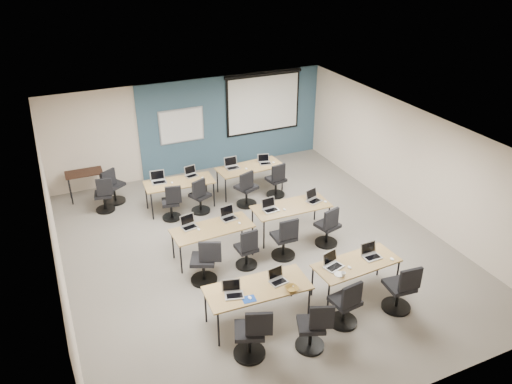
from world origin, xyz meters
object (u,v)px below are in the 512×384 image
task_chair_1 (313,330)px  task_chair_7 (328,229)px  task_chair_2 (346,306)px  laptop_7 (313,198)px  task_chair_8 (172,205)px  laptop_9 (191,173)px  task_chair_6 (285,241)px  laptop_11 (265,161)px  task_chair_0 (252,337)px  laptop_5 (228,215)px  task_chair_3 (401,291)px  training_table_front_right (356,265)px  training_table_back_left (179,183)px  task_chair_5 (247,252)px  laptop_0 (233,291)px  laptop_6 (270,207)px  training_table_back_right (250,168)px  laptop_1 (277,278)px  utility_table (84,175)px  projector_screen (263,100)px  spare_chair_a (113,189)px  task_chair_10 (246,191)px  laptop_3 (371,253)px  spare_chair_b (104,197)px  task_chair_9 (200,199)px  whiteboard (182,126)px  training_table_front_left (258,289)px  task_chair_4 (205,265)px  laptop_10 (232,165)px  laptop_8 (158,179)px  task_chair_11 (276,183)px  training_table_mid_left (212,230)px  laptop_4 (189,224)px  laptop_2 (332,263)px  training_table_mid_right (291,208)px

task_chair_1 → task_chair_7: size_ratio=0.99×
task_chair_2 → laptop_7: bearing=63.3°
task_chair_8 → laptop_9: size_ratio=3.06×
task_chair_6 → laptop_11: (1.01, 3.17, 0.38)m
task_chair_0 → task_chair_7: 3.69m
laptop_5 → task_chair_0: bearing=-114.0°
task_chair_3 → training_table_front_right: bearing=129.8°
training_table_back_left → task_chair_5: (0.52, -3.03, -0.29)m
laptop_0 → laptop_6: (1.85, 2.38, 0.00)m
training_table_back_right → laptop_9: 1.59m
laptop_1 → utility_table: (-2.55, 6.05, -0.13)m
projector_screen → spare_chair_a: projector_screen is taller
task_chair_10 → laptop_3: bearing=-98.6°
spare_chair_a → spare_chair_b: spare_chair_a is taller
training_table_back_right → task_chair_2: size_ratio=1.76×
task_chair_9 → whiteboard: bearing=59.4°
laptop_1 → projector_screen: bearing=58.1°
projector_screen → task_chair_2: projector_screen is taller
training_table_front_right → task_chair_8: bearing=116.9°
training_table_front_left → task_chair_4: size_ratio=1.82×
whiteboard → laptop_10: 1.98m
laptop_8 → task_chair_4: bearing=-83.3°
laptop_8 → laptop_10: 1.97m
task_chair_3 → task_chair_4: 3.74m
projector_screen → training_table_back_left: (-3.19, -1.91, -1.20)m
task_chair_5 → task_chair_11: task_chair_11 is taller
task_chair_8 → spare_chair_b: bearing=155.4°
laptop_1 → laptop_8: 4.84m
laptop_3 → spare_chair_a: (-3.91, 5.54, -0.38)m
training_table_mid_left → laptop_11: (2.40, 2.51, 0.11)m
laptop_3 → whiteboard: bearing=104.1°
training_table_front_right → laptop_4: 3.55m
laptop_6 → projector_screen: bearing=62.7°
laptop_4 → laptop_7: (2.96, -0.08, 0.00)m
training_table_mid_left → task_chair_8: bearing=98.2°
laptop_8 → laptop_2: bearing=-60.6°
laptop_1 → task_chair_8: bearing=92.3°
task_chair_9 → laptop_2: bearing=-96.5°
whiteboard → task_chair_11: bearing=-53.1°
task_chair_8 → training_table_mid_left: bearing=-66.8°
training_table_mid_right → task_chair_0: (-2.35, -3.10, -0.26)m
laptop_5 → laptop_9: (-0.08, 2.36, -0.00)m
task_chair_3 → task_chair_8: bearing=126.5°
training_table_mid_right → task_chair_4: bearing=-157.6°
whiteboard → laptop_2: (0.89, -6.49, -0.66)m
task_chair_3 → training_table_mid_right: bearing=106.6°
projector_screen → task_chair_0: bearing=-116.3°
laptop_3 → laptop_6: 2.61m
task_chair_4 → laptop_6: task_chair_4 is taller
training_table_back_right → laptop_0: bearing=-120.6°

